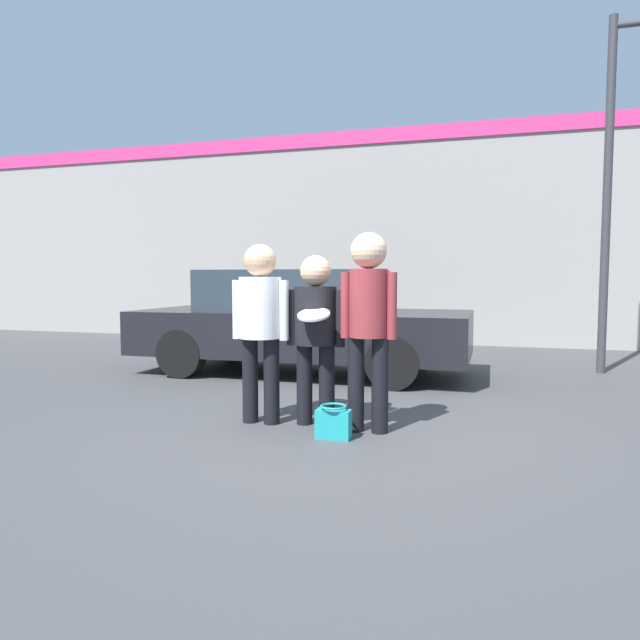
# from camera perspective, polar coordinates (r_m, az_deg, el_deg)

# --- Properties ---
(ground_plane) EXTENTS (56.00, 56.00, 0.00)m
(ground_plane) POSITION_cam_1_polar(r_m,az_deg,el_deg) (5.38, 1.70, -10.72)
(ground_plane) COLOR #3F3F42
(storefront_building) EXTENTS (24.00, 0.22, 4.48)m
(storefront_building) POSITION_cam_1_polar(r_m,az_deg,el_deg) (12.17, 10.51, 8.38)
(storefront_building) COLOR gray
(storefront_building) RESTS_ON ground
(person_left) EXTENTS (0.57, 0.40, 1.70)m
(person_left) POSITION_cam_1_polar(r_m,az_deg,el_deg) (5.42, -5.99, 0.42)
(person_left) COLOR black
(person_left) RESTS_ON ground
(person_middle_with_frisbee) EXTENTS (0.57, 0.62, 1.59)m
(person_middle_with_frisbee) POSITION_cam_1_polar(r_m,az_deg,el_deg) (5.32, -0.45, -0.46)
(person_middle_with_frisbee) COLOR black
(person_middle_with_frisbee) RESTS_ON ground
(person_right) EXTENTS (0.51, 0.34, 1.79)m
(person_right) POSITION_cam_1_polar(r_m,az_deg,el_deg) (5.09, 4.85, 0.72)
(person_right) COLOR black
(person_right) RESTS_ON ground
(parked_car_near) EXTENTS (4.76, 1.92, 1.50)m
(parked_car_near) POSITION_cam_1_polar(r_m,az_deg,el_deg) (8.26, -2.03, -0.12)
(parked_car_near) COLOR black
(parked_car_near) RESTS_ON ground
(street_lamp) EXTENTS (1.59, 0.35, 5.04)m
(street_lamp) POSITION_cam_1_polar(r_m,az_deg,el_deg) (9.43, 28.91, 14.73)
(street_lamp) COLOR #38383D
(street_lamp) RESTS_ON ground
(shrub) EXTENTS (1.01, 1.01, 1.01)m
(shrub) POSITION_cam_1_polar(r_m,az_deg,el_deg) (12.09, -2.55, 0.08)
(shrub) COLOR #2D6B33
(shrub) RESTS_ON ground
(handbag) EXTENTS (0.30, 0.23, 0.29)m
(handbag) POSITION_cam_1_polar(r_m,az_deg,el_deg) (5.00, 1.35, -10.21)
(handbag) COLOR teal
(handbag) RESTS_ON ground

